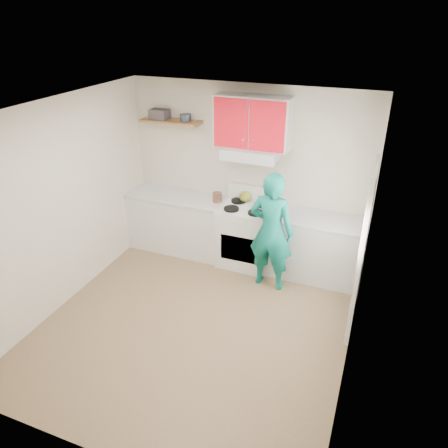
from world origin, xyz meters
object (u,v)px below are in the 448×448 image
at_px(kettle, 245,197).
at_px(person, 271,232).
at_px(crock, 217,198).
at_px(stove, 246,236).
at_px(tin, 185,117).

bearing_deg(kettle, person, -25.72).
height_order(kettle, crock, kettle).
relative_size(kettle, person, 0.11).
distance_m(stove, crock, 0.71).
height_order(stove, crock, crock).
height_order(crock, person, person).
xyz_separation_m(kettle, person, (0.58, -0.63, -0.16)).
distance_m(kettle, person, 0.87).
height_order(stove, person, person).
xyz_separation_m(stove, crock, (-0.47, 0.03, 0.52)).
bearing_deg(person, crock, -21.14).
bearing_deg(stove, kettle, 114.35).
distance_m(crock, person, 1.09).
xyz_separation_m(stove, person, (0.49, -0.43, 0.38)).
xyz_separation_m(tin, person, (1.52, -0.63, -1.25)).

